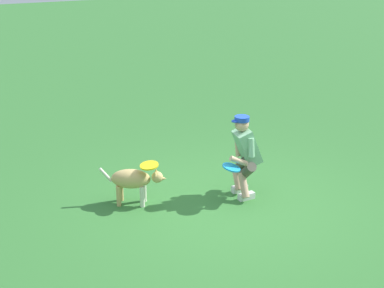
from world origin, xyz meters
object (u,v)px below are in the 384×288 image
dog (134,180)px  frisbee_held (231,167)px  frisbee_flying (149,165)px  person (245,154)px

dog → frisbee_held: (-1.25, 0.70, 0.22)m
frisbee_flying → frisbee_held: frisbee_flying is taller
dog → frisbee_flying: bearing=-7.5°
frisbee_held → person: bearing=-152.0°
dog → frisbee_held: 1.45m
person → frisbee_held: size_ratio=4.73×
person → frisbee_held: 0.40m
person → dog: size_ratio=1.46×
dog → frisbee_held: bearing=2.6°
dog → frisbee_flying: size_ratio=3.25×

